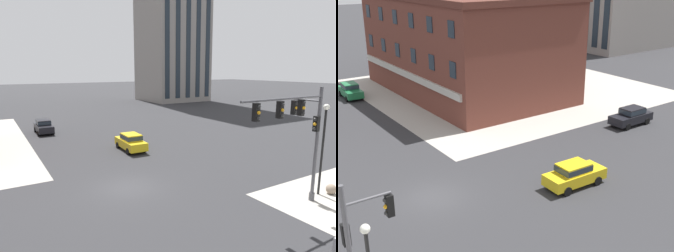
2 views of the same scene
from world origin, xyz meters
The scene contains 6 objects.
ground_plane centered at (0.00, 0.00, 0.00)m, with size 320.00×320.00×0.00m, color #2D2D30.
traffic_signal_main centered at (7.39, -7.53, 4.69)m, with size 6.47×2.09×6.90m.
bollard_sphere_curb_a centered at (10.73, -7.79, 0.32)m, with size 0.65×0.65×0.65m, color gray.
street_lamp_corner_near centered at (10.00, -7.38, 3.61)m, with size 0.36×0.36×5.82m.
car_main_northbound_far centered at (-1.70, 21.71, 0.92)m, with size 1.91×4.41×1.68m.
car_cross_westbound centered at (4.19, 8.57, 0.92)m, with size 2.01×4.46×1.68m.
Camera 1 is at (-7.73, -17.88, 7.90)m, focal length 32.26 mm.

